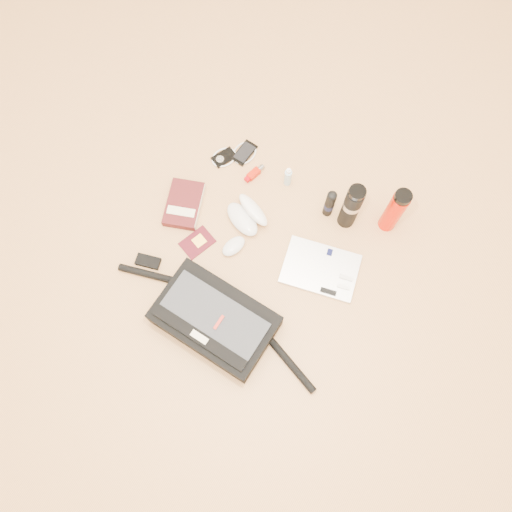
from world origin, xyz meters
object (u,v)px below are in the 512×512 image
Objects in this scene: laptop at (321,269)px; thermos_black at (351,207)px; book at (184,204)px; thermos_red at (394,211)px; messenger_bag at (214,319)px.

thermos_black is at bearing 79.70° from laptop.
thermos_red is (0.80, 0.38, 0.12)m from book.
thermos_red is at bearing 52.85° from laptop.
thermos_red is at bearing 4.71° from book.
book reaches higher than laptop.
thermos_red is at bearing 63.19° from messenger_bag.
book is at bearing 138.48° from messenger_bag.
book is (-0.65, -0.05, 0.01)m from laptop.
messenger_bag reaches higher than laptop.
book is at bearing 170.60° from laptop.
thermos_black is (-0.01, 0.26, 0.13)m from laptop.
thermos_black is 0.18m from thermos_red.
thermos_black is at bearing 71.58° from messenger_bag.
thermos_black is (0.24, 0.67, 0.08)m from messenger_bag.
thermos_red is at bearing 25.52° from thermos_black.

